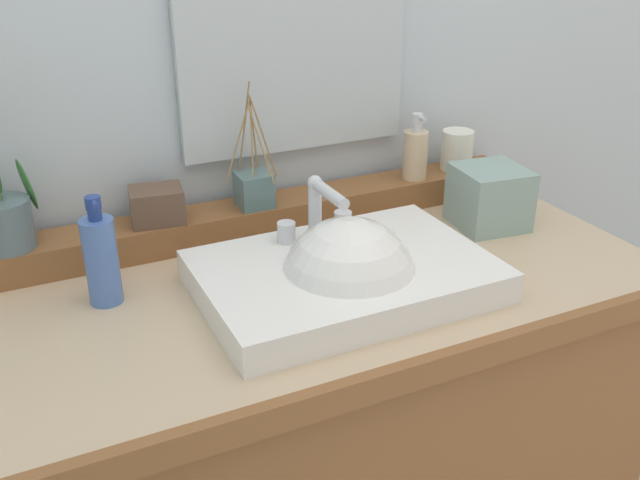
{
  "coord_description": "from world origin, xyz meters",
  "views": [
    {
      "loc": [
        -0.44,
        -0.97,
        1.42
      ],
      "look_at": [
        0.02,
        -0.02,
        0.92
      ],
      "focal_mm": 39.8,
      "sensor_mm": 36.0,
      "label": 1
    }
  ],
  "objects_px": {
    "soap_dispenser": "(416,153)",
    "lotion_bottle": "(101,259)",
    "reed_diffuser": "(254,188)",
    "tissue_box": "(489,197)",
    "potted_plant": "(2,208)",
    "sink_basin": "(347,280)",
    "tumbler_cup": "(457,150)",
    "trinket_box": "(157,205)"
  },
  "relations": [
    {
      "from": "lotion_bottle",
      "to": "tumbler_cup",
      "type": "bearing_deg",
      "value": 10.75
    },
    {
      "from": "tumbler_cup",
      "to": "lotion_bottle",
      "type": "height_order",
      "value": "lotion_bottle"
    },
    {
      "from": "sink_basin",
      "to": "trinket_box",
      "type": "height_order",
      "value": "sink_basin"
    },
    {
      "from": "sink_basin",
      "to": "tissue_box",
      "type": "xyz_separation_m",
      "value": [
        0.38,
        0.12,
        0.04
      ]
    },
    {
      "from": "reed_diffuser",
      "to": "tissue_box",
      "type": "distance_m",
      "value": 0.46
    },
    {
      "from": "trinket_box",
      "to": "tissue_box",
      "type": "distance_m",
      "value": 0.64
    },
    {
      "from": "sink_basin",
      "to": "tumbler_cup",
      "type": "bearing_deg",
      "value": 34.76
    },
    {
      "from": "lotion_bottle",
      "to": "tissue_box",
      "type": "distance_m",
      "value": 0.75
    },
    {
      "from": "potted_plant",
      "to": "lotion_bottle",
      "type": "distance_m",
      "value": 0.2
    },
    {
      "from": "trinket_box",
      "to": "lotion_bottle",
      "type": "height_order",
      "value": "lotion_bottle"
    },
    {
      "from": "reed_diffuser",
      "to": "tissue_box",
      "type": "relative_size",
      "value": 1.85
    },
    {
      "from": "tumbler_cup",
      "to": "trinket_box",
      "type": "bearing_deg",
      "value": 179.94
    },
    {
      "from": "potted_plant",
      "to": "tissue_box",
      "type": "relative_size",
      "value": 2.33
    },
    {
      "from": "potted_plant",
      "to": "trinket_box",
      "type": "relative_size",
      "value": 3.21
    },
    {
      "from": "reed_diffuser",
      "to": "lotion_bottle",
      "type": "distance_m",
      "value": 0.34
    },
    {
      "from": "potted_plant",
      "to": "tissue_box",
      "type": "height_order",
      "value": "potted_plant"
    },
    {
      "from": "potted_plant",
      "to": "tissue_box",
      "type": "xyz_separation_m",
      "value": [
        0.87,
        -0.17,
        -0.07
      ]
    },
    {
      "from": "reed_diffuser",
      "to": "tissue_box",
      "type": "height_order",
      "value": "reed_diffuser"
    },
    {
      "from": "tissue_box",
      "to": "soap_dispenser",
      "type": "bearing_deg",
      "value": 114.81
    },
    {
      "from": "reed_diffuser",
      "to": "tumbler_cup",
      "type": "bearing_deg",
      "value": 0.93
    },
    {
      "from": "lotion_bottle",
      "to": "potted_plant",
      "type": "bearing_deg",
      "value": 130.11
    },
    {
      "from": "reed_diffuser",
      "to": "trinket_box",
      "type": "height_order",
      "value": "reed_diffuser"
    },
    {
      "from": "sink_basin",
      "to": "tumbler_cup",
      "type": "distance_m",
      "value": 0.52
    },
    {
      "from": "soap_dispenser",
      "to": "trinket_box",
      "type": "distance_m",
      "value": 0.55
    },
    {
      "from": "soap_dispenser",
      "to": "lotion_bottle",
      "type": "distance_m",
      "value": 0.69
    },
    {
      "from": "tumbler_cup",
      "to": "tissue_box",
      "type": "distance_m",
      "value": 0.18
    },
    {
      "from": "sink_basin",
      "to": "tumbler_cup",
      "type": "relative_size",
      "value": 5.51
    },
    {
      "from": "reed_diffuser",
      "to": "trinket_box",
      "type": "bearing_deg",
      "value": 177.38
    },
    {
      "from": "tumbler_cup",
      "to": "trinket_box",
      "type": "distance_m",
      "value": 0.66
    },
    {
      "from": "sink_basin",
      "to": "potted_plant",
      "type": "relative_size",
      "value": 1.57
    },
    {
      "from": "tissue_box",
      "to": "potted_plant",
      "type": "bearing_deg",
      "value": 168.86
    },
    {
      "from": "sink_basin",
      "to": "tissue_box",
      "type": "distance_m",
      "value": 0.4
    },
    {
      "from": "sink_basin",
      "to": "soap_dispenser",
      "type": "distance_m",
      "value": 0.43
    },
    {
      "from": "potted_plant",
      "to": "trinket_box",
      "type": "height_order",
      "value": "potted_plant"
    },
    {
      "from": "trinket_box",
      "to": "lotion_bottle",
      "type": "xyz_separation_m",
      "value": [
        -0.13,
        -0.15,
        -0.01
      ]
    },
    {
      "from": "sink_basin",
      "to": "lotion_bottle",
      "type": "xyz_separation_m",
      "value": [
        -0.36,
        0.14,
        0.05
      ]
    },
    {
      "from": "reed_diffuser",
      "to": "lotion_bottle",
      "type": "height_order",
      "value": "reed_diffuser"
    },
    {
      "from": "potted_plant",
      "to": "tumbler_cup",
      "type": "bearing_deg",
      "value": -0.12
    },
    {
      "from": "sink_basin",
      "to": "reed_diffuser",
      "type": "height_order",
      "value": "reed_diffuser"
    },
    {
      "from": "lotion_bottle",
      "to": "trinket_box",
      "type": "bearing_deg",
      "value": 49.67
    },
    {
      "from": "tumbler_cup",
      "to": "reed_diffuser",
      "type": "height_order",
      "value": "reed_diffuser"
    },
    {
      "from": "soap_dispenser",
      "to": "reed_diffuser",
      "type": "relative_size",
      "value": 0.58
    }
  ]
}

